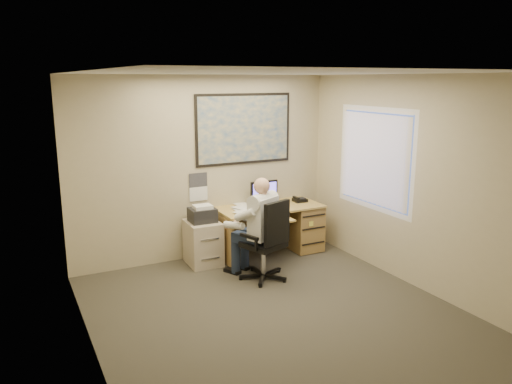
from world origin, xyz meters
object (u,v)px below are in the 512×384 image
filing_cabinet (203,239)px  office_chair (264,257)px  person (262,229)px  desk (287,223)px

filing_cabinet → office_chair: size_ratio=0.80×
filing_cabinet → office_chair: 1.07m
office_chair → person: person is taller
filing_cabinet → office_chair: (0.50, -0.94, -0.05)m
desk → filing_cabinet: size_ratio=1.81×
person → filing_cabinet: bearing=94.9°
desk → person: person is taller
filing_cabinet → desk: bearing=0.0°
desk → office_chair: desk is taller
office_chair → desk: bearing=26.6°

